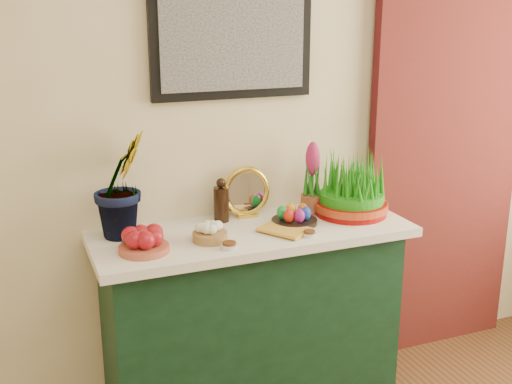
% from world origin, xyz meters
% --- Properties ---
extents(sideboard, '(1.30, 0.45, 0.85)m').
position_xyz_m(sideboard, '(0.09, 2.00, 0.42)').
color(sideboard, '#133520').
rests_on(sideboard, ground).
extents(tablecloth, '(1.40, 0.55, 0.04)m').
position_xyz_m(tablecloth, '(0.09, 2.00, 0.87)').
color(tablecloth, white).
rests_on(tablecloth, sideboard).
extents(hyacinth_green, '(0.39, 0.37, 0.60)m').
position_xyz_m(hyacinth_green, '(-0.45, 2.13, 1.19)').
color(hyacinth_green, '#1F6C18').
rests_on(hyacinth_green, tablecloth).
extents(apple_bowl, '(0.26, 0.26, 0.10)m').
position_xyz_m(apple_bowl, '(-0.41, 1.90, 0.93)').
color(apple_bowl, '#AB4F37').
rests_on(apple_bowl, tablecloth).
extents(garlic_basket, '(0.17, 0.17, 0.08)m').
position_xyz_m(garlic_basket, '(-0.13, 1.92, 0.92)').
color(garlic_basket, olive).
rests_on(garlic_basket, tablecloth).
extents(vinegar_cruet, '(0.07, 0.07, 0.20)m').
position_xyz_m(vinegar_cruet, '(-0.00, 2.15, 0.98)').
color(vinegar_cruet, black).
rests_on(vinegar_cruet, tablecloth).
extents(mirror, '(0.24, 0.07, 0.24)m').
position_xyz_m(mirror, '(0.13, 2.18, 1.00)').
color(mirror, gold).
rests_on(mirror, tablecloth).
extents(book, '(0.22, 0.24, 0.03)m').
position_xyz_m(book, '(0.14, 1.86, 0.90)').
color(book, gold).
rests_on(book, tablecloth).
extents(spice_dish_left, '(0.07, 0.07, 0.03)m').
position_xyz_m(spice_dish_left, '(-0.09, 1.81, 0.90)').
color(spice_dish_left, silver).
rests_on(spice_dish_left, tablecloth).
extents(spice_dish_right, '(0.06, 0.06, 0.03)m').
position_xyz_m(spice_dish_right, '(0.28, 1.82, 0.90)').
color(spice_dish_right, silver).
rests_on(spice_dish_right, tablecloth).
extents(egg_plate, '(0.26, 0.26, 0.08)m').
position_xyz_m(egg_plate, '(0.29, 1.99, 0.92)').
color(egg_plate, black).
rests_on(egg_plate, tablecloth).
extents(hyacinth_pink, '(0.10, 0.10, 0.34)m').
position_xyz_m(hyacinth_pink, '(0.43, 2.11, 1.04)').
color(hyacinth_pink, '#965032').
rests_on(hyacinth_pink, tablecloth).
extents(wheatgrass_sabzeh, '(0.34, 0.34, 0.28)m').
position_xyz_m(wheatgrass_sabzeh, '(0.59, 2.02, 1.01)').
color(wheatgrass_sabzeh, '#920705').
rests_on(wheatgrass_sabzeh, tablecloth).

